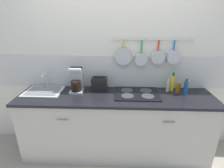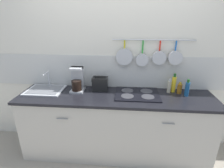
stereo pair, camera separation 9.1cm
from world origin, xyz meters
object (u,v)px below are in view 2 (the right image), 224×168
Objects in this scene: bottle_sesame_oil at (169,87)px; bottle_olive_oil at (180,88)px; toaster at (100,84)px; bottle_dish_soap at (187,89)px; bottle_cooking_wine at (174,84)px; coffee_maker at (77,81)px.

bottle_sesame_oil is 0.14m from bottle_olive_oil.
toaster is 1.45× the size of bottle_olive_oil.
bottle_olive_oil is at bearing 132.69° from bottle_dish_soap.
coffee_maker is at bearing -176.85° from bottle_cooking_wine.
toaster is at bearing 179.00° from bottle_olive_oil.
toaster is 0.87× the size of bottle_cooking_wine.
bottle_sesame_oil is at bearing 172.10° from bottle_olive_oil.
coffee_maker is 1.44m from bottle_dish_soap.
bottle_olive_oil is (1.06, -0.02, -0.03)m from toaster.
bottle_olive_oil is at bearing -1.00° from toaster.
coffee_maker reaches higher than bottle_olive_oil.
bottle_dish_soap is at bearing -4.75° from toaster.
bottle_dish_soap is (0.20, -0.09, 0.02)m from bottle_sesame_oil.
bottle_sesame_oil is 0.74× the size of bottle_cooking_wine.
bottle_cooking_wine is 1.67× the size of bottle_olive_oil.
bottle_sesame_oil is (1.24, 0.04, -0.05)m from coffee_maker.
toaster is (0.31, 0.04, -0.04)m from coffee_maker.
bottle_cooking_wine is at bearing 146.67° from bottle_olive_oil.
toaster is 1.06m from bottle_olive_oil.
coffee_maker is 1.30m from bottle_cooking_wine.
bottle_olive_oil is 0.11m from bottle_dish_soap.
coffee_maker is 1.28× the size of bottle_cooking_wine.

